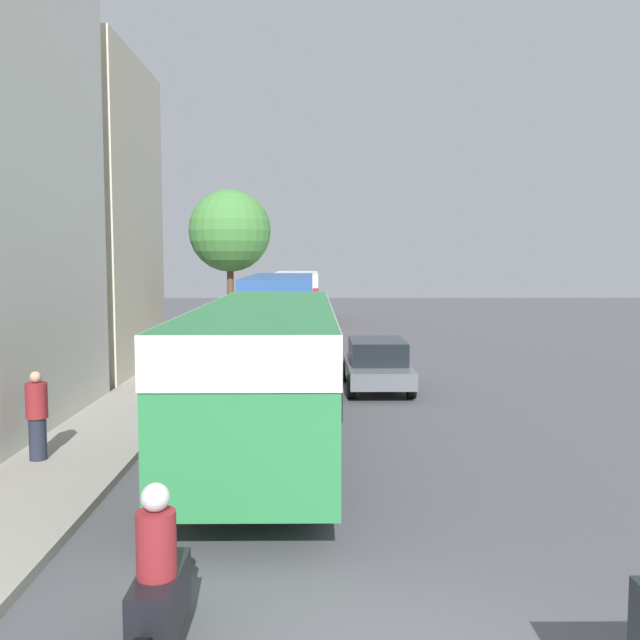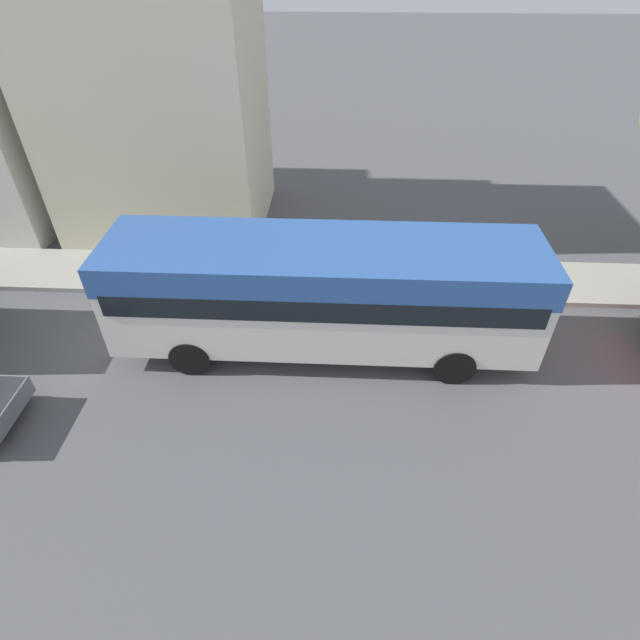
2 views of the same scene
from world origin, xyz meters
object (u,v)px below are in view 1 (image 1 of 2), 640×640
at_px(bus_following, 281,302).
at_px(car_crossing, 377,364).
at_px(bus_lead, 268,354).
at_px(motorcycle_behind_lead, 159,593).
at_px(bus_third_in_line, 296,289).
at_px(pedestrian_near_curb, 37,415).

relative_size(bus_following, car_crossing, 2.51).
xyz_separation_m(bus_lead, motorcycle_behind_lead, (-0.53, -7.55, -1.16)).
xyz_separation_m(bus_third_in_line, car_crossing, (2.80, -21.95, -1.12)).
bearing_deg(pedestrian_near_curb, bus_third_in_line, 82.45).
distance_m(bus_third_in_line, pedestrian_near_curb, 29.70).
height_order(car_crossing, pedestrian_near_curb, pedestrian_near_curb).
xyz_separation_m(bus_following, car_crossing, (3.09, -8.56, -1.21)).
bearing_deg(bus_lead, motorcycle_behind_lead, -93.99).
bearing_deg(bus_lead, car_crossing, 66.10).
distance_m(car_crossing, pedestrian_near_curb, 10.04).
xyz_separation_m(bus_following, motorcycle_behind_lead, (-0.14, -22.21, -1.27)).
bearing_deg(car_crossing, motorcycle_behind_lead, 76.69).
distance_m(bus_lead, bus_third_in_line, 28.05).
bearing_deg(motorcycle_behind_lead, bus_following, 89.64).
bearing_deg(pedestrian_near_curb, motorcycle_behind_lead, -60.68).
distance_m(bus_following, bus_third_in_line, 13.40).
bearing_deg(car_crossing, bus_following, -70.16).
distance_m(bus_third_in_line, motorcycle_behind_lead, 35.62).
bearing_deg(bus_lead, pedestrian_near_curb, -161.02).
bearing_deg(car_crossing, pedestrian_near_curb, 48.12).
xyz_separation_m(bus_lead, bus_following, (-0.39, 14.66, 0.11)).
bearing_deg(bus_following, pedestrian_near_curb, -102.69).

